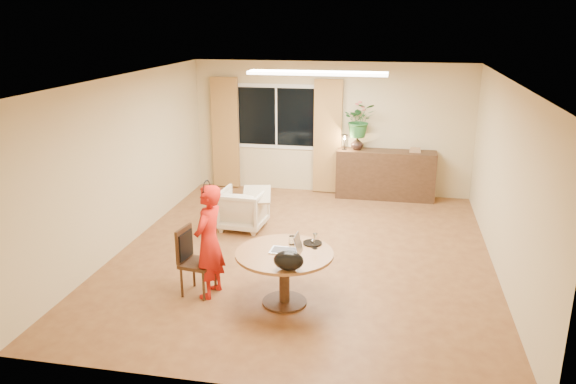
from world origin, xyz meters
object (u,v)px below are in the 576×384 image
object	(u,v)px
dining_table	(284,263)
armchair	(243,209)
dining_chair	(198,262)
child	(209,241)
sideboard	(385,175)

from	to	relation	value
dining_table	armchair	xyz separation A→B (m)	(-1.19, 2.42, -0.20)
dining_chair	armchair	world-z (taller)	dining_chair
dining_chair	child	size ratio (longest dim) A/B	0.60
child	armchair	distance (m)	2.42
armchair	sideboard	world-z (taller)	sideboard
dining_table	dining_chair	distance (m)	1.13
sideboard	dining_chair	bearing A→B (deg)	-116.25
dining_table	child	distance (m)	0.99
dining_chair	child	world-z (taller)	child
armchair	sideboard	bearing A→B (deg)	-132.89
armchair	sideboard	distance (m)	3.13
sideboard	armchair	bearing A→B (deg)	-137.00
armchair	dining_chair	bearing A→B (deg)	95.67
dining_chair	armchair	distance (m)	2.38
dining_chair	armchair	bearing A→B (deg)	100.66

